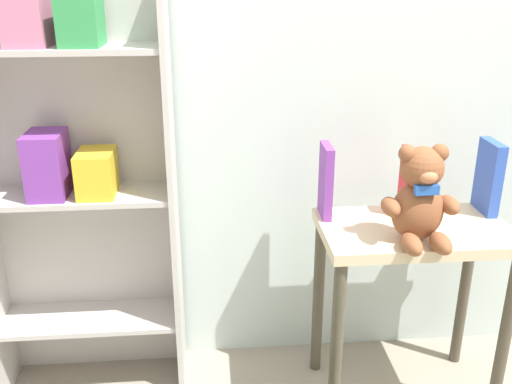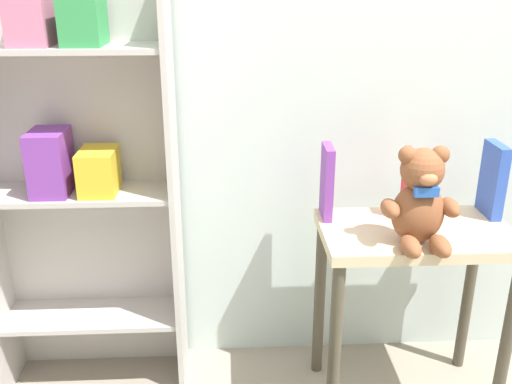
{
  "view_description": "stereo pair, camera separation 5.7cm",
  "coord_description": "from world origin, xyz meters",
  "px_view_note": "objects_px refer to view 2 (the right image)",
  "views": [
    {
      "loc": [
        -0.43,
        -0.54,
        1.42
      ],
      "look_at": [
        -0.28,
        1.14,
        0.77
      ],
      "focal_mm": 40.0,
      "sensor_mm": 36.0,
      "label": 1
    },
    {
      "loc": [
        -0.37,
        -0.54,
        1.42
      ],
      "look_at": [
        -0.28,
        1.14,
        0.77
      ],
      "focal_mm": 40.0,
      "sensor_mm": 36.0,
      "label": 2
    }
  ],
  "objects_px": {
    "bookshelf_side": "(78,165)",
    "book_standing_blue": "(493,180)",
    "display_table": "(413,263)",
    "book_standing_red": "(409,183)",
    "teddy_bear": "(420,201)",
    "book_standing_purple": "(327,182)"
  },
  "relations": [
    {
      "from": "bookshelf_side",
      "to": "book_standing_blue",
      "type": "bearing_deg",
      "value": -3.73
    },
    {
      "from": "bookshelf_side",
      "to": "display_table",
      "type": "xyz_separation_m",
      "value": [
        1.1,
        -0.19,
        -0.29
      ]
    },
    {
      "from": "bookshelf_side",
      "to": "book_standing_red",
      "type": "xyz_separation_m",
      "value": [
        1.1,
        -0.08,
        -0.05
      ]
    },
    {
      "from": "bookshelf_side",
      "to": "teddy_bear",
      "type": "distance_m",
      "value": 1.1
    },
    {
      "from": "display_table",
      "to": "book_standing_purple",
      "type": "xyz_separation_m",
      "value": [
        -0.28,
        0.12,
        0.25
      ]
    },
    {
      "from": "display_table",
      "to": "teddy_bear",
      "type": "relative_size",
      "value": 2.16
    },
    {
      "from": "teddy_bear",
      "to": "book_standing_red",
      "type": "distance_m",
      "value": 0.22
    },
    {
      "from": "display_table",
      "to": "book_standing_purple",
      "type": "relative_size",
      "value": 2.67
    },
    {
      "from": "bookshelf_side",
      "to": "book_standing_red",
      "type": "distance_m",
      "value": 1.1
    },
    {
      "from": "book_standing_purple",
      "to": "book_standing_red",
      "type": "height_order",
      "value": "book_standing_purple"
    },
    {
      "from": "bookshelf_side",
      "to": "display_table",
      "type": "bearing_deg",
      "value": -9.97
    },
    {
      "from": "teddy_bear",
      "to": "book_standing_red",
      "type": "relative_size",
      "value": 1.34
    },
    {
      "from": "teddy_bear",
      "to": "book_standing_purple",
      "type": "height_order",
      "value": "teddy_bear"
    },
    {
      "from": "book_standing_red",
      "to": "book_standing_blue",
      "type": "relative_size",
      "value": 0.92
    },
    {
      "from": "book_standing_purple",
      "to": "bookshelf_side",
      "type": "bearing_deg",
      "value": 175.97
    },
    {
      "from": "bookshelf_side",
      "to": "book_standing_purple",
      "type": "bearing_deg",
      "value": -5.38
    },
    {
      "from": "teddy_bear",
      "to": "book_standing_red",
      "type": "height_order",
      "value": "teddy_bear"
    },
    {
      "from": "book_standing_red",
      "to": "book_standing_blue",
      "type": "xyz_separation_m",
      "value": [
        0.28,
        -0.01,
        0.01
      ]
    },
    {
      "from": "teddy_bear",
      "to": "book_standing_blue",
      "type": "bearing_deg",
      "value": 33.31
    },
    {
      "from": "bookshelf_side",
      "to": "book_standing_blue",
      "type": "distance_m",
      "value": 1.38
    },
    {
      "from": "teddy_bear",
      "to": "book_standing_red",
      "type": "bearing_deg",
      "value": 80.38
    },
    {
      "from": "teddy_bear",
      "to": "book_standing_purple",
      "type": "xyz_separation_m",
      "value": [
        -0.24,
        0.22,
        -0.01
      ]
    }
  ]
}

